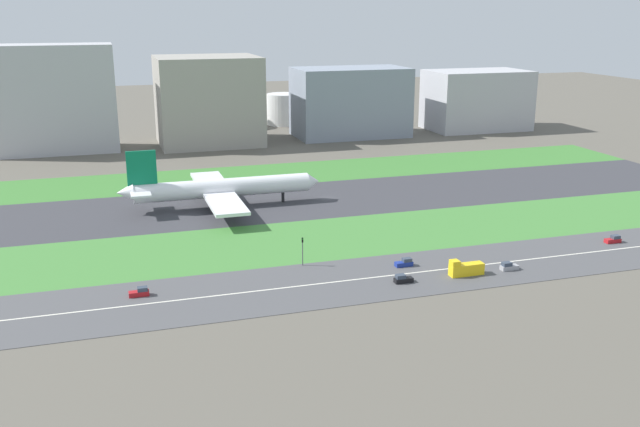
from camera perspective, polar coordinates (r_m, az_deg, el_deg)
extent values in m
plane|color=#5B564C|center=(238.31, 0.61, 1.22)|extent=(800.00, 800.00, 0.00)
cube|color=#38383D|center=(238.30, 0.61, 1.23)|extent=(280.00, 46.00, 0.10)
cube|color=#3D7A33|center=(276.47, -2.01, 3.31)|extent=(280.00, 36.00, 0.10)
cube|color=#427F38|center=(201.25, 4.20, -1.64)|extent=(280.00, 36.00, 0.10)
cube|color=#4C4C4F|center=(173.57, 8.06, -4.70)|extent=(280.00, 28.00, 0.10)
cube|color=silver|center=(173.55, 8.06, -4.68)|extent=(266.00, 0.50, 0.01)
cylinder|color=white|center=(228.73, -7.78, 2.06)|extent=(56.00, 6.00, 6.00)
cone|color=white|center=(235.30, -0.56, 2.61)|extent=(4.00, 5.70, 5.70)
cone|color=white|center=(225.77, -15.44, 1.64)|extent=(5.00, 5.40, 5.40)
cube|color=#0C724C|center=(224.35, -14.17, 3.54)|extent=(9.00, 0.80, 11.00)
cube|color=white|center=(225.87, -14.30, 1.78)|extent=(6.00, 16.00, 0.60)
cube|color=white|center=(243.12, -8.84, 2.56)|extent=(10.00, 26.00, 1.00)
cylinder|color=gray|center=(238.02, -8.36, 1.75)|extent=(5.00, 3.20, 3.20)
cube|color=white|center=(214.39, -7.61, 0.78)|extent=(10.00, 26.00, 1.00)
cylinder|color=gray|center=(220.83, -7.60, 0.65)|extent=(5.00, 3.20, 3.20)
cylinder|color=black|center=(233.74, -3.00, 1.33)|extent=(1.00, 1.00, 3.20)
cylinder|color=black|center=(232.63, -8.86, 1.08)|extent=(1.00, 1.00, 3.20)
cylinder|color=black|center=(225.94, -8.58, 0.64)|extent=(1.00, 1.00, 3.20)
cube|color=navy|center=(176.76, 6.76, -4.06)|extent=(4.40, 1.80, 1.10)
cube|color=#333D4C|center=(176.74, 7.01, -3.72)|extent=(2.20, 1.66, 0.90)
cube|color=#B2191E|center=(208.77, 22.49, -2.03)|extent=(4.40, 1.80, 1.10)
cube|color=#333D4C|center=(208.99, 22.69, -1.75)|extent=(2.20, 1.66, 0.90)
cube|color=#99999E|center=(179.24, 15.00, -4.22)|extent=(4.40, 1.80, 1.10)
cube|color=#333D4C|center=(178.49, 14.80, -3.95)|extent=(2.20, 1.66, 0.90)
cube|color=#B2191E|center=(162.88, -14.37, -6.26)|extent=(4.40, 1.80, 1.10)
cube|color=#333D4C|center=(162.54, -14.11, -5.91)|extent=(2.20, 1.66, 0.90)
cube|color=yellow|center=(173.17, 11.70, -4.42)|extent=(8.40, 2.50, 2.80)
cube|color=yellow|center=(171.02, 10.80, -3.92)|extent=(2.00, 2.30, 1.20)
cube|color=black|center=(166.52, 6.74, -5.35)|extent=(4.40, 1.80, 1.10)
cube|color=#333D4C|center=(165.85, 6.50, -5.06)|extent=(2.20, 1.66, 0.90)
cylinder|color=#4C4C51|center=(175.29, -1.41, -3.27)|extent=(0.24, 0.24, 6.00)
cube|color=black|center=(174.13, -1.42, -2.15)|extent=(0.36, 0.36, 1.20)
sphere|color=#19D826|center=(173.86, -1.41, -2.08)|extent=(0.24, 0.24, 0.24)
cube|color=#B2B2B7|center=(335.79, -20.69, 8.62)|extent=(53.04, 24.40, 46.87)
cube|color=#9E998E|center=(339.18, -8.99, 8.98)|extent=(46.65, 39.92, 40.55)
cube|color=gray|center=(356.73, 2.46, 8.95)|extent=(55.14, 31.13, 33.71)
cube|color=#B2B2B7|center=(386.37, 12.49, 8.91)|extent=(51.29, 31.91, 30.67)
cylinder|color=silver|center=(387.56, -7.45, 7.97)|extent=(22.61, 22.61, 14.49)
cylinder|color=silver|center=(393.87, -2.95, 8.38)|extent=(18.36, 18.36, 16.86)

